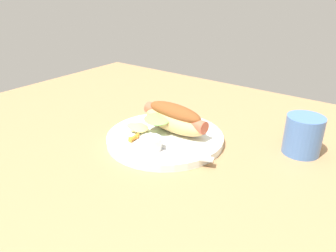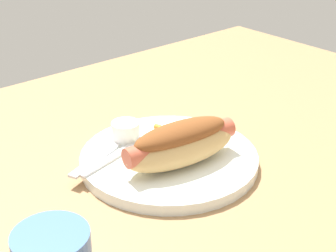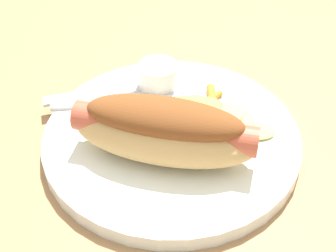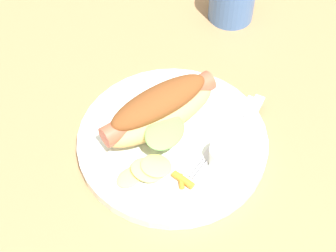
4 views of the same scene
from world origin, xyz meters
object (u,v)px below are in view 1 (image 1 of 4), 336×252
Objects in this scene: sauce_ramekin at (151,144)px; drinking_cup at (303,135)px; hot_dog at (174,118)px; chips_pile at (138,127)px; knife at (176,154)px; plate at (165,138)px; fork at (173,149)px; carrot_garnish at (134,138)px.

sauce_ramekin is 30.61cm from drinking_cup.
hot_dog reaches higher than chips_pile.
drinking_cup reaches higher than hot_dog.
sauce_ramekin is at bearing -3.37° from knife.
drinking_cup reaches higher than plate.
hot_dog reaches higher than fork.
drinking_cup reaches higher than fork.
carrot_garnish reaches higher than plate.
carrot_garnish is (4.20, 8.73, -2.67)cm from hot_dog.
chips_pile is (6.33, 1.84, 1.57)cm from plate.
knife is at bearing -163.24° from sauce_ramekin.
plate is 7.09cm from fork.
chips_pile is 2.46× the size of carrot_garnish.
drinking_cup is at bearing -154.77° from knife.
chips_pile is at bearing 24.46° from drinking_cup.
hot_dog is 5.65× the size of carrot_garnish.
sauce_ramekin reaches higher than carrot_garnish.
knife is (-1.62, 1.49, -0.02)cm from fork.
fork is at bearing -171.40° from carrot_garnish.
drinking_cup is at bearing -151.75° from fork.
sauce_ramekin is at bearing 146.62° from chips_pile.
drinking_cup is (-25.31, -12.56, 3.19)cm from plate.
hot_dog is at bearing -115.68° from carrot_garnish.
sauce_ramekin is (-2.14, 7.42, 2.25)cm from plate.
fork is 1.09× the size of knife.
knife is 1.91× the size of chips_pile.
sauce_ramekin is at bearing 107.36° from hot_dog.
chips_pile is at bearing -58.36° from carrot_garnish.
sauce_ramekin is 0.55× the size of chips_pile.
sauce_ramekin reaches higher than knife.
knife is (-6.69, 8.82, -2.91)cm from hot_dog.
chips_pile is at bearing -33.38° from sauce_ramekin.
hot_dog is 8.49cm from chips_pile.
plate is at bearing -51.71° from fork.
knife is 1.84× the size of drinking_cup.
fork reaches higher than plate.
chips_pile is at bearing 16.17° from plate.
plate is 6.04× the size of sauce_ramekin.
hot_dog is 10.05cm from carrot_garnish.
hot_dog is 1.11× the size of fork.
sauce_ramekin is 5.27cm from knife.
sauce_ramekin reaches higher than fork.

